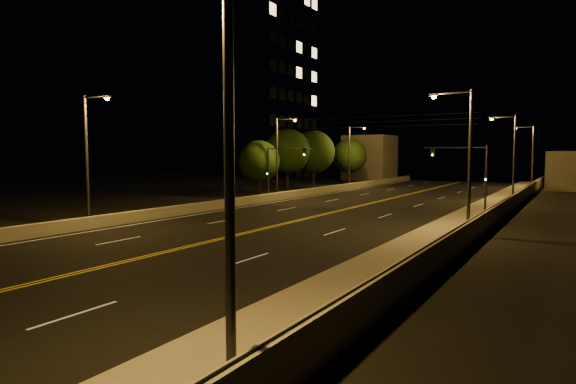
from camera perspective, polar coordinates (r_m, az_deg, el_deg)
The scene contains 24 objects.
road at distance 32.68m, azimuth -1.18°, elevation -3.97°, with size 18.00×120.00×0.02m, color black.
sidewalk at distance 28.44m, azimuth 17.59°, elevation -5.19°, with size 3.60×120.00×0.30m, color gray.
curb at distance 28.94m, azimuth 13.97°, elevation -5.09°, with size 0.14×120.00×0.15m, color gray.
parapet_wall at distance 28.00m, azimuth 20.91°, elevation -4.08°, with size 0.30×120.00×1.00m, color #A7A28B.
jersey_barrier at distance 38.60m, azimuth -13.30°, elevation -2.19°, with size 0.45×120.00×0.80m, color #A7A28B.
distant_building_right at distance 75.24m, azimuth 30.65°, elevation 2.20°, with size 6.00×10.00×5.17m, color gray.
distant_building_left at distance 90.45m, azimuth 9.67°, elevation 4.02°, with size 8.00×8.00×8.17m, color gray.
parapet_rail at distance 27.93m, azimuth 20.94°, elevation -3.00°, with size 0.06×0.06×120.00m, color black.
lane_markings at distance 32.62m, azimuth -1.25°, elevation -3.96°, with size 17.32×116.00×0.00m.
streetlight_0 at distance 9.16m, azimuth -8.43°, elevation 5.41°, with size 2.55×0.28×8.62m.
streetlight_1 at distance 30.34m, azimuth 20.24°, elevation 4.57°, with size 2.55×0.28×8.62m.
streetlight_2 at distance 52.24m, azimuth 24.94°, elevation 4.31°, with size 2.55×0.28×8.62m.
streetlight_3 at distance 73.23m, azimuth 26.79°, elevation 4.20°, with size 2.55×0.28×8.62m.
streetlight_4 at distance 33.83m, azimuth -22.49°, elevation 4.47°, with size 2.55×0.28×8.62m.
streetlight_5 at distance 50.98m, azimuth -1.04°, elevation 4.74°, with size 2.55×0.28×8.62m.
streetlight_6 at distance 67.49m, azimuth 7.49°, elevation 4.66°, with size 2.55×0.28×8.62m.
traffic_signal_right at distance 41.49m, azimuth 20.99°, elevation 2.47°, with size 5.11×0.31×5.55m.
traffic_signal_left at distance 48.44m, azimuth -1.31°, elevation 3.03°, with size 5.11×0.31×5.55m.
overhead_wires at distance 40.73m, azimuth 6.07°, elevation 8.12°, with size 22.00×0.03×0.83m.
building_tower at distance 79.67m, azimuth -6.80°, elevation 11.95°, with size 24.00×15.00×31.40m.
tree_0 at distance 53.90m, azimuth -3.47°, elevation 3.65°, with size 4.68×4.68×6.35m.
tree_1 at distance 64.38m, azimuth -0.07°, elevation 4.83°, with size 6.03×6.03×8.17m.
tree_2 at distance 67.38m, azimuth 3.05°, elevation 4.76°, with size 5.95×5.95×8.07m.
tree_3 at distance 74.44m, azimuth 7.30°, elevation 4.24°, with size 5.23×5.23×7.09m.
Camera 1 is at (17.36, -7.27, 4.87)m, focal length 30.00 mm.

